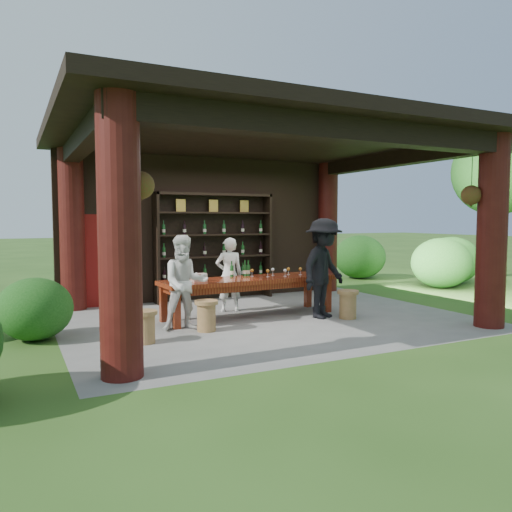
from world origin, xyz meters
name	(u,v)px	position (x,y,z in m)	size (l,w,h in m)	color
ground	(265,318)	(0.00, 0.00, 0.00)	(90.00, 90.00, 0.00)	#2D5119
pavilion	(255,206)	(-0.01, 0.43, 2.13)	(7.50, 6.00, 3.60)	slate
wine_shelf	(214,247)	(-0.06, 2.45, 1.23)	(2.80, 0.43, 2.46)	black
tasting_table	(249,284)	(-0.21, 0.25, 0.63)	(3.48, 1.06, 0.75)	#60180D
stool_near_left	(206,315)	(-1.40, -0.56, 0.27)	(0.39, 0.39, 0.52)	olive
stool_near_right	(348,304)	(1.37, -0.74, 0.28)	(0.40, 0.40, 0.53)	olive
stool_far_left	(145,326)	(-2.51, -0.91, 0.26)	(0.38, 0.38, 0.50)	olive
host	(229,275)	(-0.34, 0.94, 0.75)	(0.55, 0.36, 1.50)	white
guest_woman	(185,283)	(-1.68, -0.32, 0.80)	(0.78, 0.61, 1.60)	silver
guest_man	(324,268)	(1.00, -0.47, 0.94)	(1.22, 0.70, 1.88)	black
table_bottles	(242,268)	(-0.24, 0.55, 0.90)	(0.43, 0.10, 0.31)	#194C1E
table_glasses	(267,273)	(0.19, 0.30, 0.82)	(2.28, 0.36, 0.15)	silver
napkin_basket	(199,277)	(-1.27, 0.15, 0.82)	(0.26, 0.18, 0.14)	#BF6672
shrubs	(343,278)	(2.28, 0.68, 0.56)	(14.78, 8.49, 1.36)	#194C14
trees	(395,157)	(4.12, 1.15, 3.37)	(21.55, 10.04, 4.80)	#3F2819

